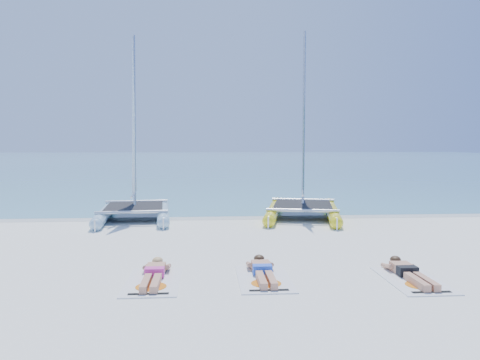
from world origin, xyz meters
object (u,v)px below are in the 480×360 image
at_px(sunbather_b, 263,270).
at_px(towel_c, 412,280).
at_px(sunbather_c, 408,272).
at_px(towel_b, 264,279).
at_px(catamaran_blue, 134,160).
at_px(catamaran_yellow, 303,154).
at_px(sunbather_a, 154,273).
at_px(towel_a, 153,282).

xyz_separation_m(sunbather_b, towel_c, (2.79, -0.50, -0.11)).
relative_size(towel_c, sunbather_c, 1.07).
bearing_deg(towel_b, sunbather_c, -2.29).
bearing_deg(catamaran_blue, sunbather_b, -69.24).
bearing_deg(sunbather_b, catamaran_yellow, 72.72).
bearing_deg(sunbather_a, sunbather_b, 1.29).
bearing_deg(catamaran_yellow, towel_a, -107.43).
bearing_deg(towel_c, towel_b, 173.80).
xyz_separation_m(sunbather_a, sunbather_b, (2.09, 0.05, 0.00)).
bearing_deg(catamaran_yellow, sunbather_c, -75.15).
distance_m(catamaran_blue, towel_a, 8.03).
relative_size(towel_a, sunbather_b, 1.07).
xyz_separation_m(catamaran_yellow, sunbather_b, (-2.40, -7.71, -2.08)).
xyz_separation_m(sunbather_a, towel_c, (4.88, -0.45, -0.11)).
relative_size(towel_b, sunbather_c, 1.07).
bearing_deg(catamaran_yellow, sunbather_b, -95.26).
bearing_deg(sunbather_c, towel_b, 177.71).
distance_m(catamaran_blue, sunbather_b, 8.43).
bearing_deg(towel_c, catamaran_yellow, 92.76).
xyz_separation_m(towel_c, sunbather_c, (0.00, 0.19, 0.11)).
relative_size(towel_b, towel_c, 1.00).
xyz_separation_m(catamaran_yellow, towel_a, (-4.49, -7.95, -2.18)).
bearing_deg(towel_b, towel_c, -6.20).
bearing_deg(sunbather_b, towel_c, -10.06).
relative_size(towel_b, sunbather_b, 1.07).
xyz_separation_m(catamaran_yellow, towel_b, (-2.40, -7.90, -2.18)).
relative_size(sunbather_b, sunbather_c, 1.00).
distance_m(catamaran_yellow, sunbather_b, 8.33).
relative_size(sunbather_a, sunbather_c, 1.00).
xyz_separation_m(catamaran_blue, sunbather_b, (3.57, -7.40, -1.89)).
height_order(sunbather_b, towel_c, sunbather_b).
relative_size(sunbather_a, towel_c, 0.93).
height_order(towel_a, towel_c, same).
height_order(catamaran_yellow, sunbather_c, catamaran_yellow).
xyz_separation_m(catamaran_blue, catamaran_yellow, (5.97, 0.31, 0.19)).
bearing_deg(sunbather_c, sunbather_b, 173.80).
bearing_deg(catamaran_blue, sunbather_c, -55.45).
relative_size(catamaran_blue, towel_c, 3.63).
height_order(sunbather_b, sunbather_c, same).
bearing_deg(sunbather_b, towel_b, -90.00).
distance_m(sunbather_b, towel_c, 2.84).
bearing_deg(sunbather_c, towel_c, -90.00).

